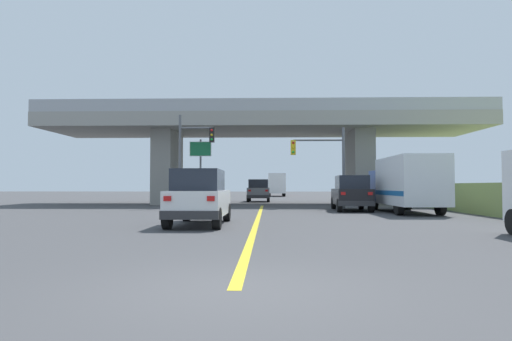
{
  "coord_description": "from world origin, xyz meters",
  "views": [
    {
      "loc": [
        0.47,
        -6.1,
        1.43
      ],
      "look_at": [
        -0.36,
        23.0,
        2.44
      ],
      "focal_mm": 31.26,
      "sensor_mm": 36.0,
      "label": 1
    }
  ],
  "objects_px": {
    "suv_crossing": "(351,193)",
    "semi_truck_distant": "(277,184)",
    "suv_lead": "(200,197)",
    "sedan_oncoming": "(259,191)",
    "traffic_signal_nearside": "(325,157)",
    "traffic_signal_farside": "(191,151)",
    "box_truck": "(406,183)",
    "highway_sign": "(200,157)"
  },
  "relations": [
    {
      "from": "suv_crossing",
      "to": "semi_truck_distant",
      "type": "height_order",
      "value": "semi_truck_distant"
    },
    {
      "from": "suv_lead",
      "to": "sedan_oncoming",
      "type": "height_order",
      "value": "same"
    },
    {
      "from": "suv_crossing",
      "to": "suv_lead",
      "type": "bearing_deg",
      "value": -123.9
    },
    {
      "from": "sedan_oncoming",
      "to": "traffic_signal_nearside",
      "type": "distance_m",
      "value": 12.74
    },
    {
      "from": "sedan_oncoming",
      "to": "traffic_signal_nearside",
      "type": "relative_size",
      "value": 0.81
    },
    {
      "from": "traffic_signal_nearside",
      "to": "semi_truck_distant",
      "type": "distance_m",
      "value": 33.38
    },
    {
      "from": "suv_crossing",
      "to": "traffic_signal_farside",
      "type": "height_order",
      "value": "traffic_signal_farside"
    },
    {
      "from": "suv_lead",
      "to": "sedan_oncoming",
      "type": "xyz_separation_m",
      "value": [
        1.6,
        24.53,
        -0.0
      ]
    },
    {
      "from": "suv_crossing",
      "to": "semi_truck_distant",
      "type": "relative_size",
      "value": 0.69
    },
    {
      "from": "suv_crossing",
      "to": "sedan_oncoming",
      "type": "xyz_separation_m",
      "value": [
        -5.7,
        14.81,
        -0.0
      ]
    },
    {
      "from": "box_truck",
      "to": "highway_sign",
      "type": "relative_size",
      "value": 1.51
    },
    {
      "from": "semi_truck_distant",
      "to": "traffic_signal_nearside",
      "type": "bearing_deg",
      "value": -85.64
    },
    {
      "from": "sedan_oncoming",
      "to": "semi_truck_distant",
      "type": "relative_size",
      "value": 0.62
    },
    {
      "from": "highway_sign",
      "to": "semi_truck_distant",
      "type": "relative_size",
      "value": 0.71
    },
    {
      "from": "sedan_oncoming",
      "to": "semi_truck_distant",
      "type": "xyz_separation_m",
      "value": [
        2.04,
        21.57,
        0.64
      ]
    },
    {
      "from": "traffic_signal_farside",
      "to": "box_truck",
      "type": "bearing_deg",
      "value": -21.55
    },
    {
      "from": "traffic_signal_nearside",
      "to": "traffic_signal_farside",
      "type": "relative_size",
      "value": 0.86
    },
    {
      "from": "traffic_signal_farside",
      "to": "highway_sign",
      "type": "bearing_deg",
      "value": 89.67
    },
    {
      "from": "sedan_oncoming",
      "to": "traffic_signal_farside",
      "type": "xyz_separation_m",
      "value": [
        -4.19,
        -11.78,
        2.74
      ]
    },
    {
      "from": "highway_sign",
      "to": "box_truck",
      "type": "bearing_deg",
      "value": -35.89
    },
    {
      "from": "box_truck",
      "to": "highway_sign",
      "type": "distance_m",
      "value": 15.5
    },
    {
      "from": "sedan_oncoming",
      "to": "semi_truck_distant",
      "type": "bearing_deg",
      "value": 84.59
    },
    {
      "from": "box_truck",
      "to": "sedan_oncoming",
      "type": "bearing_deg",
      "value": 116.36
    },
    {
      "from": "suv_crossing",
      "to": "traffic_signal_farside",
      "type": "bearing_deg",
      "value": 165.94
    },
    {
      "from": "traffic_signal_farside",
      "to": "highway_sign",
      "type": "distance_m",
      "value": 4.08
    },
    {
      "from": "sedan_oncoming",
      "to": "traffic_signal_nearside",
      "type": "xyz_separation_m",
      "value": [
        4.58,
        -11.67,
        2.28
      ]
    },
    {
      "from": "highway_sign",
      "to": "semi_truck_distant",
      "type": "distance_m",
      "value": 29.98
    },
    {
      "from": "suv_lead",
      "to": "highway_sign",
      "type": "distance_m",
      "value": 17.23
    },
    {
      "from": "highway_sign",
      "to": "suv_lead",
      "type": "bearing_deg",
      "value": -81.32
    },
    {
      "from": "suv_crossing",
      "to": "traffic_signal_nearside",
      "type": "relative_size",
      "value": 0.9
    },
    {
      "from": "traffic_signal_farside",
      "to": "traffic_signal_nearside",
      "type": "bearing_deg",
      "value": 0.68
    },
    {
      "from": "traffic_signal_nearside",
      "to": "semi_truck_distant",
      "type": "relative_size",
      "value": 0.76
    },
    {
      "from": "suv_lead",
      "to": "traffic_signal_farside",
      "type": "xyz_separation_m",
      "value": [
        -2.59,
        12.76,
        2.74
      ]
    },
    {
      "from": "box_truck",
      "to": "traffic_signal_farside",
      "type": "relative_size",
      "value": 1.22
    },
    {
      "from": "suv_crossing",
      "to": "traffic_signal_farside",
      "type": "relative_size",
      "value": 0.78
    },
    {
      "from": "suv_lead",
      "to": "semi_truck_distant",
      "type": "relative_size",
      "value": 0.67
    },
    {
      "from": "suv_lead",
      "to": "semi_truck_distant",
      "type": "distance_m",
      "value": 46.25
    },
    {
      "from": "sedan_oncoming",
      "to": "highway_sign",
      "type": "bearing_deg",
      "value": -118.44
    },
    {
      "from": "suv_crossing",
      "to": "box_truck",
      "type": "bearing_deg",
      "value": -33.28
    },
    {
      "from": "highway_sign",
      "to": "semi_truck_distant",
      "type": "bearing_deg",
      "value": 78.02
    },
    {
      "from": "traffic_signal_nearside",
      "to": "semi_truck_distant",
      "type": "bearing_deg",
      "value": 94.36
    },
    {
      "from": "sedan_oncoming",
      "to": "highway_sign",
      "type": "height_order",
      "value": "highway_sign"
    }
  ]
}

